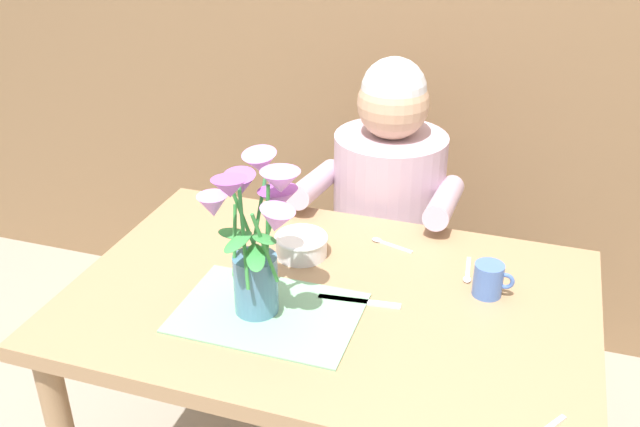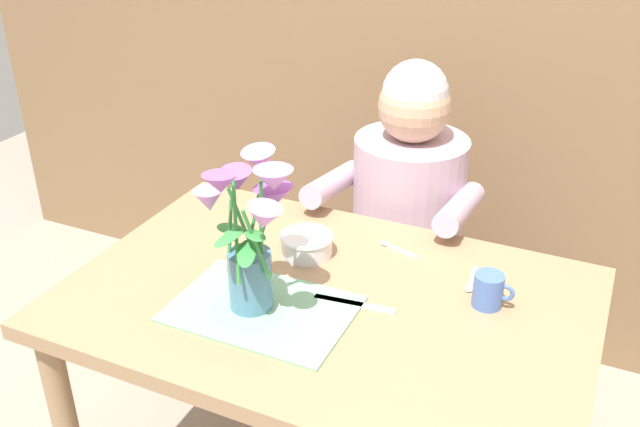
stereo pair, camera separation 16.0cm
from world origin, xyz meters
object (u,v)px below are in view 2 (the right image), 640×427
Objects in this scene: dinner_knife at (355,304)px; ceramic_mug at (489,290)px; ceramic_bowl at (307,244)px; seated_person at (405,240)px; flower_vase at (251,228)px.

ceramic_mug is at bearing 18.28° from dinner_knife.
ceramic_mug is (0.47, -0.03, 0.01)m from ceramic_bowl.
flower_vase is (-0.12, -0.73, 0.38)m from seated_person.
seated_person is at bearing 125.04° from ceramic_mug.
flower_vase is 0.30m from dinner_knife.
ceramic_bowl is at bearing -101.93° from seated_person.
flower_vase is at bearing -97.53° from seated_person.
flower_vase reaches higher than dinner_knife.
ceramic_mug is (0.47, 0.23, -0.16)m from flower_vase.
flower_vase is at bearing -159.46° from dinner_knife.
dinner_knife is at bearing -80.83° from seated_person.
ceramic_bowl is 0.25m from dinner_knife.
seated_person is 3.16× the size of flower_vase.
seated_person is 0.53m from ceramic_bowl.
flower_vase is 2.64× the size of ceramic_bowl.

